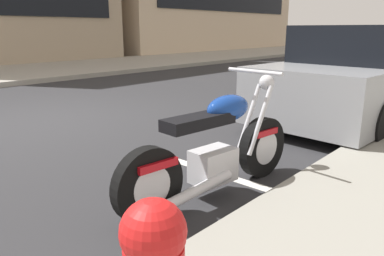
% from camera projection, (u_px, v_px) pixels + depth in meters
% --- Properties ---
extents(ground_plane, '(260.00, 260.00, 0.00)m').
position_uv_depth(ground_plane, '(49.00, 120.00, 6.22)').
color(ground_plane, '#28282B').
extents(sidewalk_far_curb, '(120.00, 5.00, 0.14)m').
position_uv_depth(sidewalk_far_curb, '(204.00, 57.00, 19.18)').
color(sidewalk_far_curb, gray).
rests_on(sidewalk_far_curb, ground).
extents(parking_stall_stripe, '(0.12, 2.20, 0.01)m').
position_uv_depth(parking_stall_stripe, '(223.00, 175.00, 3.87)').
color(parking_stall_stripe, silver).
rests_on(parking_stall_stripe, ground).
extents(parked_motorcycle, '(2.05, 0.62, 1.11)m').
position_uv_depth(parked_motorcycle, '(215.00, 151.00, 3.31)').
color(parked_motorcycle, black).
rests_on(parked_motorcycle, ground).
extents(parked_car_at_intersection, '(4.67, 2.04, 1.52)m').
position_uv_depth(parked_car_at_intersection, '(364.00, 77.00, 6.20)').
color(parked_car_at_intersection, gray).
rests_on(parked_car_at_intersection, ground).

